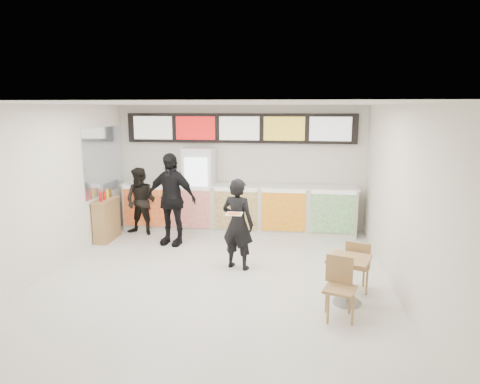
% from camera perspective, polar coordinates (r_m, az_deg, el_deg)
% --- Properties ---
extents(floor, '(7.00, 7.00, 0.00)m').
position_cam_1_polar(floor, '(7.50, -3.63, -11.88)').
color(floor, beige).
rests_on(floor, ground).
extents(ceiling, '(7.00, 7.00, 0.00)m').
position_cam_1_polar(ceiling, '(6.90, -3.94, 11.68)').
color(ceiling, white).
rests_on(ceiling, wall_back).
extents(wall_back, '(6.00, 0.00, 6.00)m').
position_cam_1_polar(wall_back, '(10.45, 0.01, 3.31)').
color(wall_back, silver).
rests_on(wall_back, floor).
extents(wall_left, '(0.00, 7.00, 7.00)m').
position_cam_1_polar(wall_left, '(8.18, -24.85, 0.03)').
color(wall_left, silver).
rests_on(wall_left, floor).
extents(wall_right, '(0.00, 7.00, 7.00)m').
position_cam_1_polar(wall_right, '(7.10, 20.69, -1.22)').
color(wall_right, silver).
rests_on(wall_right, floor).
extents(service_counter, '(5.56, 0.77, 1.14)m').
position_cam_1_polar(service_counter, '(10.23, -0.30, -2.15)').
color(service_counter, silver).
rests_on(service_counter, floor).
extents(menu_board, '(5.50, 0.14, 0.70)m').
position_cam_1_polar(menu_board, '(10.28, -0.06, 8.50)').
color(menu_board, black).
rests_on(menu_board, wall_back).
extents(drinks_fridge, '(0.70, 0.67, 2.00)m').
position_cam_1_polar(drinks_fridge, '(10.32, -5.44, 0.35)').
color(drinks_fridge, white).
rests_on(drinks_fridge, floor).
extents(mirror_panel, '(0.01, 2.00, 1.50)m').
position_cam_1_polar(mirror_panel, '(10.26, -17.63, 4.04)').
color(mirror_panel, '#B2B7BF').
rests_on(mirror_panel, wall_left).
extents(customer_main, '(0.72, 0.58, 1.69)m').
position_cam_1_polar(customer_main, '(7.83, -0.30, -4.28)').
color(customer_main, black).
rests_on(customer_main, floor).
extents(customer_left, '(0.87, 0.74, 1.58)m').
position_cam_1_polar(customer_left, '(10.20, -13.07, -1.23)').
color(customer_left, black).
rests_on(customer_left, floor).
extents(customer_mid, '(1.25, 0.72, 2.00)m').
position_cam_1_polar(customer_mid, '(9.32, -9.23, -0.94)').
color(customer_mid, black).
rests_on(customer_mid, floor).
extents(pizza_slice, '(0.36, 0.36, 0.02)m').
position_cam_1_polar(pizza_slice, '(7.32, -0.79, -2.88)').
color(pizza_slice, beige).
rests_on(pizza_slice, customer_main).
extents(cafe_table, '(0.86, 1.54, 0.87)m').
position_cam_1_polar(cafe_table, '(6.75, 14.26, -10.28)').
color(cafe_table, '#A97B4D').
rests_on(cafe_table, floor).
extents(condiment_ledge, '(0.34, 0.84, 1.12)m').
position_cam_1_polar(condiment_ledge, '(10.04, -17.36, -3.49)').
color(condiment_ledge, '#A97B4D').
rests_on(condiment_ledge, floor).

